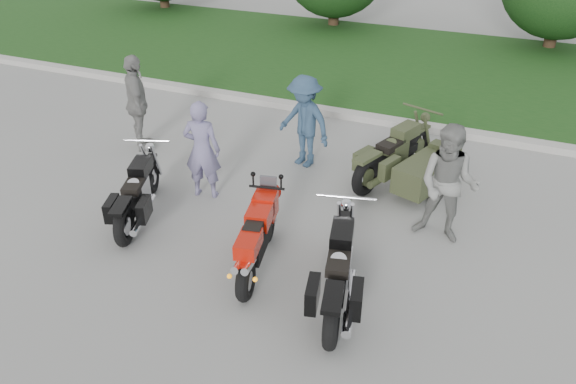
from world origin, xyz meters
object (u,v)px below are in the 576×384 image
at_px(cruiser_right, 339,274).
at_px(cruiser_sidecar, 411,165).
at_px(person_stripe, 202,150).
at_px(cruiser_left, 137,196).
at_px(person_denim, 304,122).
at_px(sportbike_red, 257,237).
at_px(person_grey, 448,185).
at_px(person_back, 137,104).

xyz_separation_m(cruiser_right, cruiser_sidecar, (0.16, 3.40, -0.03)).
relative_size(cruiser_right, person_stripe, 1.34).
distance_m(cruiser_right, cruiser_sidecar, 3.40).
xyz_separation_m(cruiser_left, person_denim, (1.69, 2.85, 0.44)).
height_order(cruiser_left, person_stripe, person_stripe).
bearing_deg(person_denim, cruiser_right, -43.32).
height_order(sportbike_red, cruiser_left, sportbike_red).
height_order(sportbike_red, person_stripe, person_stripe).
bearing_deg(person_denim, sportbike_red, -60.98).
xyz_separation_m(sportbike_red, person_grey, (2.22, 1.81, 0.39)).
relative_size(sportbike_red, cruiser_left, 0.90).
xyz_separation_m(person_denim, person_back, (-3.23, -0.64, 0.08)).
bearing_deg(person_back, cruiser_left, 172.91).
bearing_deg(person_back, sportbike_red, -166.23).
bearing_deg(person_denim, cruiser_sidecar, 16.00).
distance_m(cruiser_left, person_back, 2.74).
bearing_deg(cruiser_left, sportbike_red, -30.35).
bearing_deg(person_back, person_denim, -120.89).
relative_size(cruiser_left, cruiser_right, 0.91).
bearing_deg(cruiser_sidecar, person_stripe, -133.18).
bearing_deg(cruiser_left, cruiser_right, -30.37).
distance_m(cruiser_sidecar, person_stripe, 3.61).
height_order(person_grey, person_denim, person_grey).
relative_size(cruiser_left, person_denim, 1.20).
bearing_deg(person_back, cruiser_right, -161.10).
distance_m(person_grey, person_back, 6.12).
height_order(sportbike_red, person_denim, person_denim).
bearing_deg(person_grey, cruiser_right, -110.39).
height_order(cruiser_left, person_denim, person_denim).
bearing_deg(sportbike_red, cruiser_left, 157.45).
xyz_separation_m(sportbike_red, cruiser_left, (-2.31, 0.40, -0.10)).
height_order(person_denim, person_back, person_back).
distance_m(cruiser_left, cruiser_sidecar, 4.65).
distance_m(sportbike_red, person_back, 4.67).
xyz_separation_m(cruiser_right, person_back, (-5.12, 2.83, 0.49)).
bearing_deg(sportbike_red, person_grey, 26.68).
height_order(cruiser_left, cruiser_right, cruiser_right).
distance_m(cruiser_right, person_stripe, 3.49).
xyz_separation_m(cruiser_left, cruiser_sidecar, (3.73, 2.77, 0.00)).
xyz_separation_m(person_stripe, person_back, (-2.11, 1.11, 0.09)).
distance_m(person_grey, person_denim, 3.18).
bearing_deg(cruiser_sidecar, person_grey, -40.83).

